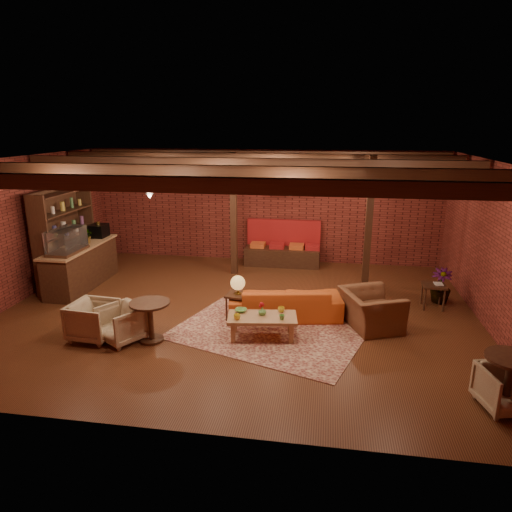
% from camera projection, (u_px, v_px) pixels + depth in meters
% --- Properties ---
extents(floor, '(10.00, 10.00, 0.00)m').
position_uv_depth(floor, '(238.00, 312.00, 9.79)').
color(floor, '#391B0E').
rests_on(floor, ground).
extents(ceiling, '(10.00, 8.00, 0.02)m').
position_uv_depth(ceiling, '(236.00, 160.00, 8.90)').
color(ceiling, black).
rests_on(ceiling, wall_back).
extents(wall_back, '(10.00, 0.02, 3.20)m').
position_uv_depth(wall_back, '(264.00, 206.00, 13.14)').
color(wall_back, maroon).
rests_on(wall_back, ground).
extents(wall_front, '(10.00, 0.02, 3.20)m').
position_uv_depth(wall_front, '(172.00, 319.00, 5.55)').
color(wall_front, maroon).
rests_on(wall_front, ground).
extents(wall_left, '(0.02, 8.00, 3.20)m').
position_uv_depth(wall_left, '(15.00, 231.00, 10.09)').
color(wall_left, maroon).
rests_on(wall_left, ground).
extents(wall_right, '(0.02, 8.00, 3.20)m').
position_uv_depth(wall_right, '(497.00, 250.00, 8.59)').
color(wall_right, maroon).
rests_on(wall_right, ground).
extents(ceiling_beams, '(9.80, 6.40, 0.22)m').
position_uv_depth(ceiling_beams, '(236.00, 167.00, 8.93)').
color(ceiling_beams, black).
rests_on(ceiling_beams, ceiling).
extents(ceiling_pipe, '(9.60, 0.12, 0.12)m').
position_uv_depth(ceiling_pipe, '(250.00, 171.00, 10.51)').
color(ceiling_pipe, black).
rests_on(ceiling_pipe, ceiling).
extents(post_left, '(0.16, 0.16, 3.20)m').
position_uv_depth(post_left, '(234.00, 215.00, 11.90)').
color(post_left, black).
rests_on(post_left, ground).
extents(post_right, '(0.16, 0.16, 3.20)m').
position_uv_depth(post_right, '(369.00, 224.00, 10.82)').
color(post_right, black).
rests_on(post_right, ground).
extents(service_counter, '(0.80, 2.50, 1.60)m').
position_uv_depth(service_counter, '(81.00, 255.00, 11.13)').
color(service_counter, black).
rests_on(service_counter, ground).
extents(plant_counter, '(0.35, 0.39, 0.30)m').
position_uv_depth(plant_counter, '(87.00, 237.00, 11.19)').
color(plant_counter, '#337F33').
rests_on(plant_counter, service_counter).
extents(shelving_hutch, '(0.52, 2.00, 2.40)m').
position_uv_depth(shelving_hutch, '(66.00, 238.00, 11.17)').
color(shelving_hutch, black).
rests_on(shelving_hutch, ground).
extents(banquette, '(2.10, 0.70, 1.00)m').
position_uv_depth(banquette, '(282.00, 248.00, 12.93)').
color(banquette, '#A51B1D').
rests_on(banquette, ground).
extents(service_sign, '(0.86, 0.06, 0.30)m').
position_uv_depth(service_sign, '(282.00, 185.00, 11.98)').
color(service_sign, '#EB5017').
rests_on(service_sign, ceiling).
extents(ceiling_spotlights, '(6.40, 4.40, 0.28)m').
position_uv_depth(ceiling_spotlights, '(236.00, 178.00, 8.99)').
color(ceiling_spotlights, black).
rests_on(ceiling_spotlights, ceiling).
extents(rug, '(4.15, 3.64, 0.01)m').
position_uv_depth(rug, '(271.00, 330.00, 8.94)').
color(rug, maroon).
rests_on(rug, floor).
extents(sofa, '(2.43, 1.29, 0.67)m').
position_uv_depth(sofa, '(285.00, 302.00, 9.45)').
color(sofa, '#B74919').
rests_on(sofa, floor).
extents(coffee_table, '(1.36, 0.81, 0.69)m').
position_uv_depth(coffee_table, '(262.00, 318.00, 8.52)').
color(coffee_table, '#8E5E42').
rests_on(coffee_table, floor).
extents(side_table_lamp, '(0.51, 0.51, 0.95)m').
position_uv_depth(side_table_lamp, '(238.00, 286.00, 9.24)').
color(side_table_lamp, black).
rests_on(side_table_lamp, floor).
extents(round_table_left, '(0.74, 0.74, 0.77)m').
position_uv_depth(round_table_left, '(150.00, 315.00, 8.37)').
color(round_table_left, black).
rests_on(round_table_left, floor).
extents(armchair_a, '(0.79, 0.84, 0.80)m').
position_uv_depth(armchair_a, '(93.00, 319.00, 8.49)').
color(armchair_a, beige).
rests_on(armchair_a, floor).
extents(armchair_b, '(0.98, 0.97, 0.75)m').
position_uv_depth(armchair_b, '(122.00, 322.00, 8.41)').
color(armchair_b, beige).
rests_on(armchair_b, floor).
extents(armchair_right, '(1.11, 1.33, 1.00)m').
position_uv_depth(armchair_right, '(371.00, 304.00, 8.92)').
color(armchair_right, brown).
rests_on(armchair_right, floor).
extents(side_table_book, '(0.50, 0.50, 0.57)m').
position_uv_depth(side_table_book, '(434.00, 286.00, 9.89)').
color(side_table_book, black).
rests_on(side_table_book, floor).
extents(round_table_right, '(0.70, 0.70, 0.83)m').
position_uv_depth(round_table_right, '(509.00, 375.00, 6.30)').
color(round_table_right, black).
rests_on(round_table_right, floor).
extents(armchair_far, '(0.80, 0.77, 0.69)m').
position_uv_depth(armchair_far, '(507.00, 387.00, 6.38)').
color(armchair_far, beige).
rests_on(armchair_far, floor).
extents(plant_tall, '(1.58, 1.58, 2.36)m').
position_uv_depth(plant_tall, '(445.00, 252.00, 10.00)').
color(plant_tall, '#4C7F4C').
rests_on(plant_tall, floor).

